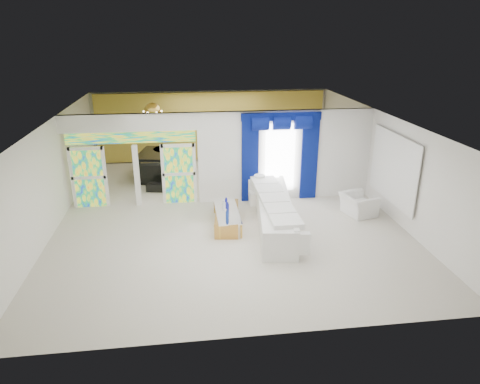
{
  "coord_description": "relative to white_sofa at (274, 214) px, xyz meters",
  "views": [
    {
      "loc": [
        -1.18,
        -12.6,
        5.42
      ],
      "look_at": [
        0.3,
        -1.2,
        1.1
      ],
      "focal_mm": 32.45,
      "sensor_mm": 36.0,
      "label": 1
    }
  ],
  "objects": [
    {
      "name": "table_lamp",
      "position": [
        -0.13,
        1.81,
        0.3
      ],
      "size": [
        0.36,
        0.36,
        0.58
      ],
      "primitive_type": "cylinder",
      "color": "silver",
      "rests_on": "console_table"
    },
    {
      "name": "tv_console",
      "position": [
        -5.94,
        3.45,
        -0.0
      ],
      "size": [
        0.57,
        0.52,
        0.81
      ],
      "primitive_type": "cube",
      "rotation": [
        0.0,
        0.0,
        -0.03
      ],
      "color": "tan",
      "rests_on": "ground"
    },
    {
      "name": "chandelier",
      "position": [
        -3.6,
        4.67,
        2.25
      ],
      "size": [
        0.6,
        0.6,
        0.6
      ],
      "primitive_type": "sphere",
      "color": "gold",
      "rests_on": "ceiling"
    },
    {
      "name": "gold_curtains",
      "position": [
        -1.3,
        7.17,
        1.1
      ],
      "size": [
        9.7,
        0.12,
        2.9
      ],
      "primitive_type": "cube",
      "color": "gold",
      "rests_on": "ground"
    },
    {
      "name": "white_sofa",
      "position": [
        0.0,
        0.0,
        0.0
      ],
      "size": [
        1.44,
        4.33,
        0.81
      ],
      "primitive_type": "cube",
      "rotation": [
        0.0,
        0.0,
        -0.13
      ],
      "color": "white",
      "rests_on": "ground"
    },
    {
      "name": "console_table",
      "position": [
        0.17,
        1.81,
        -0.2
      ],
      "size": [
        1.26,
        0.43,
        0.42
      ],
      "primitive_type": "cube",
      "rotation": [
        0.0,
        0.0,
        0.03
      ],
      "color": "white",
      "rests_on": "ground"
    },
    {
      "name": "stained_panel_left",
      "position": [
        -5.57,
        2.27,
        0.6
      ],
      "size": [
        0.95,
        0.04,
        2.0
      ],
      "primitive_type": "cube",
      "color": "#994C3F",
      "rests_on": "ground"
    },
    {
      "name": "blue_pelmet",
      "position": [
        0.6,
        2.14,
        2.42
      ],
      "size": [
        2.6,
        0.12,
        0.25
      ],
      "primitive_type": "cube",
      "color": "#030946",
      "rests_on": "dividing_wall"
    },
    {
      "name": "piano_bench",
      "position": [
        -3.49,
        3.45,
        -0.26
      ],
      "size": [
        0.88,
        0.47,
        0.28
      ],
      "primitive_type": "cube",
      "rotation": [
        0.0,
        0.0,
        -0.18
      ],
      "color": "black",
      "rests_on": "ground"
    },
    {
      "name": "wall_mirror",
      "position": [
        3.64,
        0.27,
        1.15
      ],
      "size": [
        0.04,
        2.7,
        1.9
      ],
      "primitive_type": "cube",
      "color": "white",
      "rests_on": "ground"
    },
    {
      "name": "grand_piano",
      "position": [
        -3.49,
        5.05,
        0.09
      ],
      "size": [
        1.83,
        2.21,
        0.99
      ],
      "primitive_type": "cube",
      "rotation": [
        0.0,
        0.0,
        -0.18
      ],
      "color": "black",
      "rests_on": "ground"
    },
    {
      "name": "stained_transom",
      "position": [
        -4.15,
        2.27,
        1.85
      ],
      "size": [
        4.0,
        0.05,
        0.35
      ],
      "primitive_type": "cube",
      "color": "#994C3F",
      "rests_on": "dividing_header"
    },
    {
      "name": "blue_drape_right",
      "position": [
        1.6,
        2.14,
        1.0
      ],
      "size": [
        0.55,
        0.1,
        2.8
      ],
      "primitive_type": "cube",
      "color": "#030946",
      "rests_on": "ground"
    },
    {
      "name": "dividing_header",
      "position": [
        -4.15,
        2.27,
        2.32
      ],
      "size": [
        4.3,
        0.18,
        0.55
      ],
      "primitive_type": "cube",
      "color": "white",
      "rests_on": "dividing_wall"
    },
    {
      "name": "coffee_table",
      "position": [
        -1.35,
        0.3,
        -0.19
      ],
      "size": [
        0.9,
        2.04,
        0.44
      ],
      "primitive_type": "cube",
      "rotation": [
        0.0,
        0.0,
        -0.13
      ],
      "color": "#B58138",
      "rests_on": "ground"
    },
    {
      "name": "floor",
      "position": [
        -1.3,
        1.27,
        -0.4
      ],
      "size": [
        12.0,
        12.0,
        0.0
      ],
      "primitive_type": "plane",
      "color": "#B7AF9E",
      "rests_on": "ground"
    },
    {
      "name": "armchair",
      "position": [
        2.77,
        0.54,
        -0.08
      ],
      "size": [
        1.1,
        1.19,
        0.65
      ],
      "primitive_type": "imported",
      "rotation": [
        0.0,
        0.0,
        1.82
      ],
      "color": "white",
      "rests_on": "ground"
    },
    {
      "name": "dividing_wall",
      "position": [
        0.85,
        2.27,
        1.1
      ],
      "size": [
        5.7,
        0.18,
        3.0
      ],
      "primitive_type": "cube",
      "color": "white",
      "rests_on": "ground"
    },
    {
      "name": "window_pane",
      "position": [
        0.6,
        2.17,
        1.05
      ],
      "size": [
        1.0,
        0.02,
        2.3
      ],
      "primitive_type": "cube",
      "color": "white",
      "rests_on": "dividing_wall"
    },
    {
      "name": "blue_drape_left",
      "position": [
        -0.4,
        2.14,
        1.0
      ],
      "size": [
        0.55,
        0.1,
        2.8
      ],
      "primitive_type": "cube",
      "color": "#030946",
      "rests_on": "ground"
    },
    {
      "name": "decanters",
      "position": [
        -1.37,
        0.36,
        0.12
      ],
      "size": [
        0.19,
        1.16,
        0.23
      ],
      "color": "navy",
      "rests_on": "coffee_table"
    },
    {
      "name": "stained_panel_right",
      "position": [
        -2.72,
        2.27,
        0.6
      ],
      "size": [
        0.95,
        0.04,
        2.0
      ],
      "primitive_type": "cube",
      "color": "#994C3F",
      "rests_on": "ground"
    }
  ]
}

